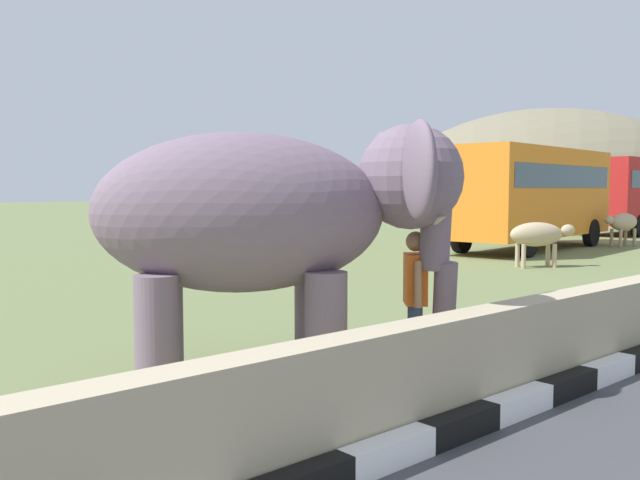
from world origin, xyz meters
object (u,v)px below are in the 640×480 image
person_handler (415,295)px  cow_far (623,223)px  bus_orange (531,190)px  bus_red (636,190)px  elephant (275,216)px  cow_mid (538,235)px

person_handler → cow_far: 20.29m
bus_orange → cow_far: 4.22m
bus_red → cow_far: bus_red is taller
cow_far → person_handler: bearing=-161.6°
elephant → cow_mid: elephant is taller
bus_orange → person_handler: bearing=-152.8°
cow_mid → bus_red: bearing=15.6°
elephant → bus_orange: size_ratio=0.45×
cow_mid → cow_far: bearing=10.4°
person_handler → cow_mid: size_ratio=0.90×
bus_red → person_handler: bearing=-160.9°
elephant → person_handler: 1.89m
elephant → person_handler: (1.50, -0.70, -0.92)m
cow_far → elephant: bearing=-164.6°
cow_mid → person_handler: bearing=-155.8°
elephant → bus_red: 29.92m
person_handler → bus_red: bearing=19.1°
cow_far → bus_red: bearing=20.9°
elephant → bus_red: bus_red is taller
person_handler → bus_orange: bus_orange is taller
person_handler → cow_far: (19.25, 6.41, -0.06)m
cow_far → cow_mid: bearing=-169.6°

